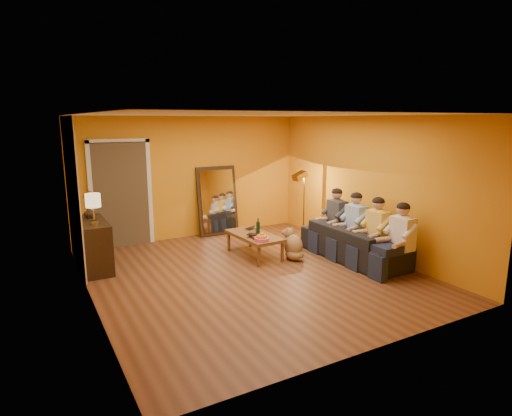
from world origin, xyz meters
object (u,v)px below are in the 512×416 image
dog (293,243)px  wine_bottle (258,227)px  vase (89,212)px  sideboard (94,245)px  person_mid_right (356,225)px  tumbler (257,230)px  coffee_table (254,245)px  laptop (254,228)px  person_mid_left (377,232)px  floor_lamp (304,206)px  table_lamp (94,209)px  sofa (353,243)px  mirror_frame (217,201)px  person_far_right (337,219)px  person_far_left (402,239)px

dog → wine_bottle: 0.72m
wine_bottle → vase: vase is taller
sideboard → wine_bottle: bearing=-15.3°
person_mid_right → sideboard: bearing=159.2°
person_mid_right → tumbler: person_mid_right is taller
sideboard → coffee_table: size_ratio=0.97×
laptop → coffee_table: bearing=-141.3°
person_mid_left → tumbler: size_ratio=11.58×
wine_bottle → tumbler: wine_bottle is taller
floor_lamp → table_lamp: bearing=175.7°
sofa → person_mid_right: person_mid_right is taller
mirror_frame → sideboard: 3.01m
mirror_frame → table_lamp: (-2.79, -1.38, 0.34)m
floor_lamp → person_far_right: (0.16, -0.89, -0.11)m
person_mid_left → mirror_frame: bearing=115.6°
floor_lamp → dog: floor_lamp is taller
mirror_frame → vase: (-2.79, -0.83, 0.19)m
floor_lamp → tumbler: bearing=-169.9°
wine_bottle → person_far_left: bearing=-51.7°
laptop → vase: 3.03m
mirror_frame → tumbler: mirror_frame is taller
sofa → person_far_left: bearing=-172.6°
table_lamp → person_far_right: size_ratio=0.42×
person_far_left → person_mid_right: 1.10m
dog → laptop: (-0.35, 0.86, 0.13)m
wine_bottle → coffee_table: bearing=135.0°
person_far_right → mirror_frame: bearing=125.8°
sideboard → wine_bottle: 2.90m
laptop → sideboard: bearing=148.8°
sofa → laptop: sofa is taller
mirror_frame → floor_lamp: size_ratio=1.06×
mirror_frame → vase: bearing=-163.4°
tumbler → laptop: bearing=75.4°
sofa → person_far_right: size_ratio=1.77×
sideboard → sofa: 4.59m
sofa → person_mid_left: person_mid_left is taller
sofa → coffee_table: sofa is taller
sideboard → coffee_table: sideboard is taller
mirror_frame → person_mid_right: size_ratio=1.25×
vase → wine_bottle: bearing=-19.9°
mirror_frame → person_mid_right: bearing=-60.0°
person_far_right → laptop: 1.64m
dog → person_mid_left: bearing=-63.0°
coffee_table → wine_bottle: bearing=-48.0°
table_lamp → coffee_table: (2.74, -0.41, -0.90)m
table_lamp → person_mid_right: bearing=-17.3°
table_lamp → dog: (3.28, -0.93, -0.81)m
person_mid_left → tumbler: person_mid_left is taller
person_mid_left → wine_bottle: (-1.58, 1.45, -0.03)m
mirror_frame → wine_bottle: mirror_frame is taller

